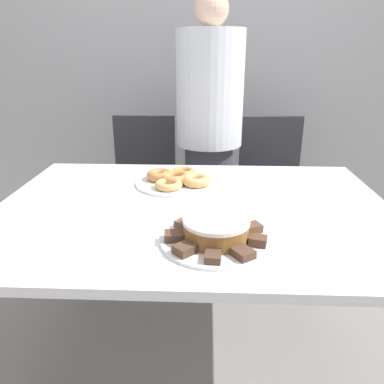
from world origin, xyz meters
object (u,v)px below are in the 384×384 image
Objects in this scene: person_standing at (209,136)px; plate_donuts at (175,183)px; office_chair_left at (143,192)px; office_chair_right at (273,194)px; frosted_cake at (216,229)px; plate_cake at (216,240)px.

person_standing is 4.65× the size of plate_donuts.
office_chair_left and office_chair_right have the same top height.
person_standing is at bearing 91.02° from frosted_cake.
office_chair_right is 0.98m from plate_donuts.
person_standing is 0.59m from office_chair_left.
frosted_cake is at bearing -88.98° from person_standing.
office_chair_left is 0.86m from plate_donuts.
office_chair_left reaches higher than plate_donuts.
frosted_cake is (0.02, -1.10, -0.03)m from person_standing.
plate_donuts is at bearing 107.75° from frosted_cake.
office_chair_left is 1.37m from frosted_cake.
office_chair_left is at bearing 110.15° from plate_donuts.
office_chair_right reaches higher than frosted_cake.
office_chair_right is 1.35m from plate_cake.
person_standing reaches higher than plate_donuts.
office_chair_right is (0.82, -0.00, 0.00)m from office_chair_left.
person_standing is 0.59m from office_chair_right.
plate_cake is at bearing 0.00° from frosted_cake.
office_chair_right is 2.66× the size of plate_cake.
plate_donuts is (-0.55, -0.74, 0.33)m from office_chair_right.
office_chair_right is (0.41, 0.14, -0.40)m from person_standing.
office_chair_left reaches higher than frosted_cake.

